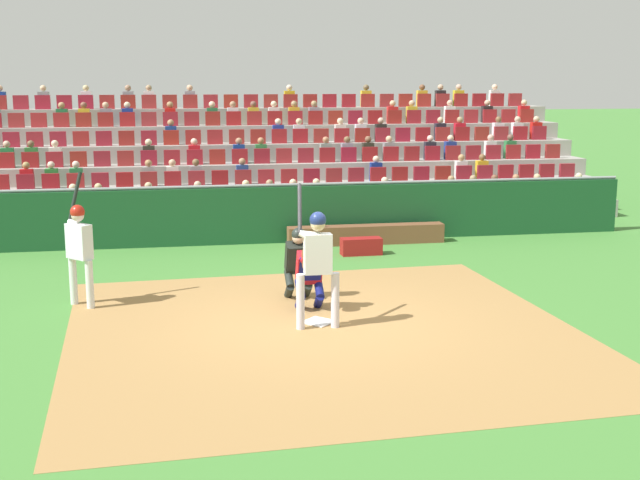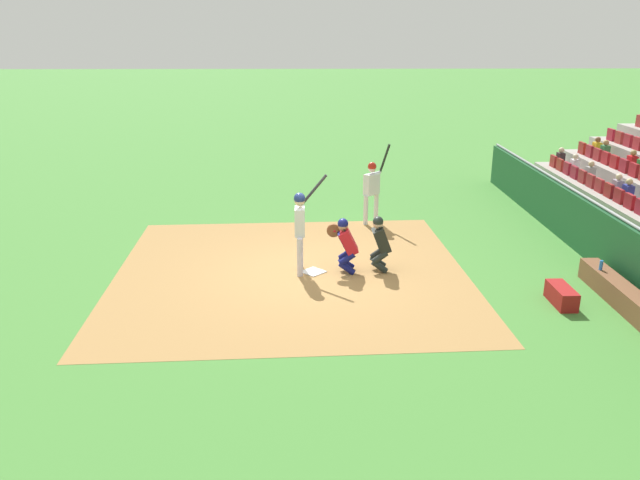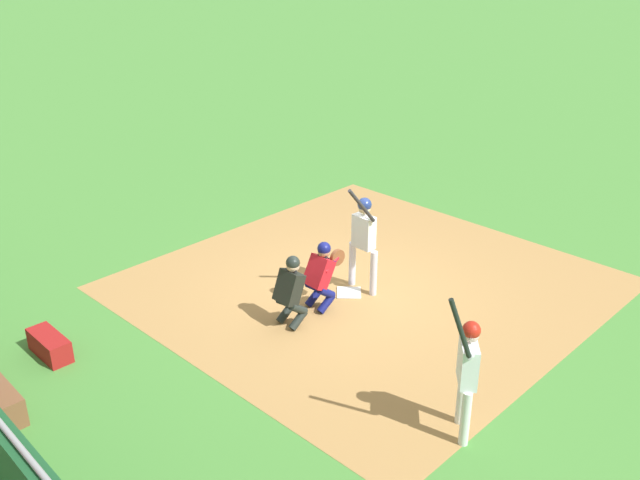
# 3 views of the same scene
# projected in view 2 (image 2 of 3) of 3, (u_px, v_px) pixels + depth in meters

# --- Properties ---
(ground_plane) EXTENTS (160.00, 160.00, 0.00)m
(ground_plane) POSITION_uv_depth(u_px,v_px,m) (313.00, 272.00, 14.07)
(ground_plane) COLOR #448336
(infield_dirt_patch) EXTENTS (8.08, 8.20, 0.01)m
(infield_dirt_patch) POSITION_uv_depth(u_px,v_px,m) (291.00, 272.00, 14.06)
(infield_dirt_patch) COLOR #A57A46
(infield_dirt_patch) RESTS_ON ground_plane
(home_plate_marker) EXTENTS (0.62, 0.62, 0.02)m
(home_plate_marker) POSITION_uv_depth(u_px,v_px,m) (313.00, 272.00, 14.06)
(home_plate_marker) COLOR white
(home_plate_marker) RESTS_ON infield_dirt_patch
(batter_at_plate) EXTENTS (0.68, 0.75, 2.21)m
(batter_at_plate) POSITION_uv_depth(u_px,v_px,m) (300.00, 223.00, 13.76)
(batter_at_plate) COLOR silver
(batter_at_plate) RESTS_ON ground_plane
(catcher_crouching) EXTENTS (0.47, 0.71, 1.28)m
(catcher_crouching) POSITION_uv_depth(u_px,v_px,m) (346.00, 242.00, 13.88)
(catcher_crouching) COLOR navy
(catcher_crouching) RESTS_ON ground_plane
(home_plate_umpire) EXTENTS (0.46, 0.46, 1.30)m
(home_plate_umpire) POSITION_uv_depth(u_px,v_px,m) (380.00, 241.00, 13.96)
(home_plate_umpire) COLOR #212825
(home_plate_umpire) RESTS_ON ground_plane
(dugout_wall) EXTENTS (17.51, 0.24, 1.40)m
(dugout_wall) POSITION_uv_depth(u_px,v_px,m) (608.00, 242.00, 13.99)
(dugout_wall) COLOR #184B27
(dugout_wall) RESTS_ON ground_plane
(dugout_bench) EXTENTS (3.69, 0.40, 0.44)m
(dugout_bench) POSITION_uv_depth(u_px,v_px,m) (629.00, 301.00, 12.02)
(dugout_bench) COLOR brown
(dugout_bench) RESTS_ON ground_plane
(water_bottle_on_bench) EXTENTS (0.07, 0.07, 0.20)m
(water_bottle_on_bench) POSITION_uv_depth(u_px,v_px,m) (601.00, 265.00, 12.97)
(water_bottle_on_bench) COLOR blue
(water_bottle_on_bench) RESTS_ON dugout_bench
(equipment_duffel_bag) EXTENTS (0.89, 0.37, 0.37)m
(equipment_duffel_bag) POSITION_uv_depth(u_px,v_px,m) (561.00, 296.00, 12.37)
(equipment_duffel_bag) COLOR maroon
(equipment_duffel_bag) RESTS_ON ground_plane
(on_deck_batter) EXTENTS (0.48, 0.75, 2.25)m
(on_deck_batter) POSITION_uv_depth(u_px,v_px,m) (372.00, 185.00, 17.35)
(on_deck_batter) COLOR silver
(on_deck_batter) RESTS_ON ground_plane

